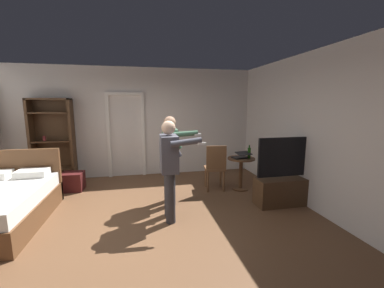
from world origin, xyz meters
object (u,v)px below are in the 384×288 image
Objects in this scene: bottle_on_table at (249,153)px; suitcase_dark at (72,181)px; laptop at (241,156)px; side_table at (241,168)px; wooden_chair at (215,166)px; bookshelf at (53,138)px; person_striped_shirt at (171,154)px; person_blue_shirt at (170,163)px; tv_flatscreen at (287,185)px.

bottle_on_table is 3.84m from suitcase_dark.
bottle_on_table is at bearing -13.34° from laptop.
wooden_chair is (-0.56, 0.05, 0.08)m from side_table.
bottle_on_table reaches higher than suitcase_dark.
side_table is (4.11, -1.42, -0.60)m from bookshelf.
side_table is 1.78× the size of laptop.
person_striped_shirt is (-1.00, -0.47, 0.39)m from wooden_chair.
wooden_chair is (-0.70, 0.13, -0.28)m from bottle_on_table.
laptop is (-0.02, -0.04, 0.29)m from side_table.
wooden_chair is 1.60m from person_blue_shirt.
side_table is 0.57m from wooden_chair.
bookshelf is at bearing 158.91° from wooden_chair.
suitcase_dark is at bearing 137.54° from person_blue_shirt.
tv_flatscreen is at bearing -65.63° from bottle_on_table.
person_blue_shirt reaches higher than wooden_chair.
bookshelf reaches higher than laptop.
bookshelf is at bearing 153.24° from tv_flatscreen.
laptop is at bearing 13.63° from person_striped_shirt.
person_striped_shirt is at bearing -35.79° from bookshelf.
wooden_chair is 1.17m from person_striped_shirt.
tv_flatscreen is 1.46m from wooden_chair.
side_table is 0.43× the size of person_striped_shirt.
bookshelf reaches higher than bottle_on_table.
side_table is 0.44× the size of person_blue_shirt.
laptop is 0.40× the size of wooden_chair.
tv_flatscreen is 1.10m from laptop.
person_striped_shirt reaches higher than bottle_on_table.
laptop is at bearing -115.58° from side_table.
tv_flatscreen is 3.20× the size of laptop.
side_table is 3.64m from suitcase_dark.
bookshelf reaches higher than person_striped_shirt.
wooden_chair is (-0.54, 0.09, -0.21)m from laptop.
person_striped_shirt is (-1.71, -0.34, 0.11)m from bottle_on_table.
bookshelf is 1.57× the size of tv_flatscreen.
wooden_chair is at bearing 138.23° from tv_flatscreen.
bookshelf is 5.01× the size of laptop.
person_striped_shirt is (-1.57, -0.42, 0.47)m from side_table.
person_blue_shirt is 2.68m from suitcase_dark.
person_striped_shirt is (-2.09, 0.50, 0.57)m from tv_flatscreen.
person_striped_shirt is at bearing -26.03° from suitcase_dark.
bottle_on_table is 0.29× the size of wooden_chair.
side_table is at bearing 32.36° from person_blue_shirt.
tv_flatscreen reaches higher than suitcase_dark.
laptop is 0.88× the size of suitcase_dark.
laptop is 1.37× the size of bottle_on_table.
tv_flatscreen reaches higher than bottle_on_table.
wooden_chair is at bearing 170.53° from laptop.
bookshelf is 6.88× the size of bottle_on_table.
person_striped_shirt is (-1.55, -0.38, 0.18)m from laptop.
wooden_chair is 0.62× the size of person_blue_shirt.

